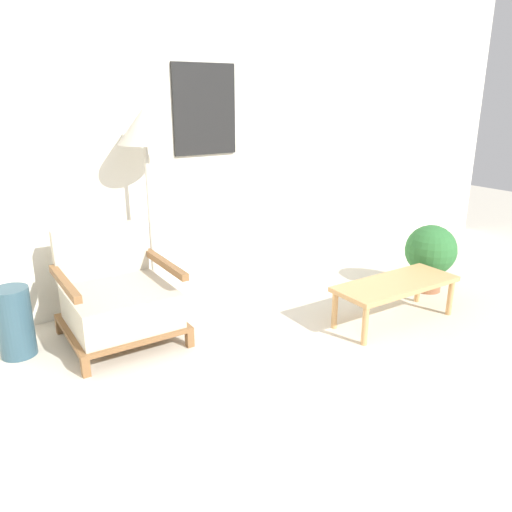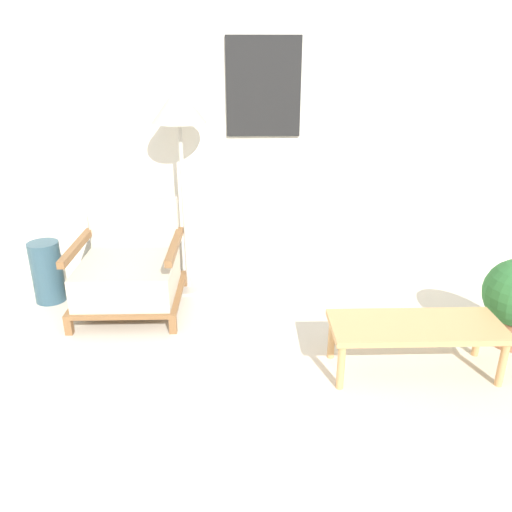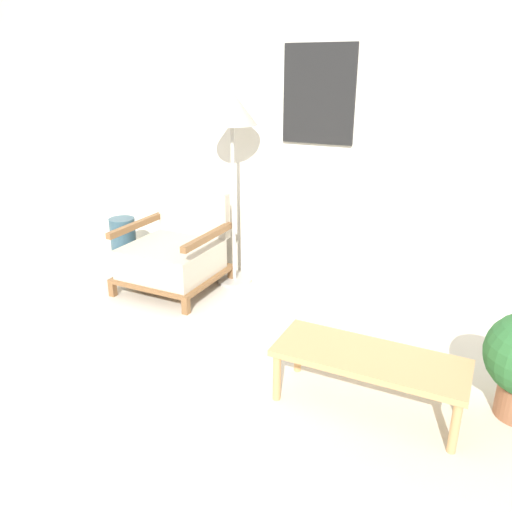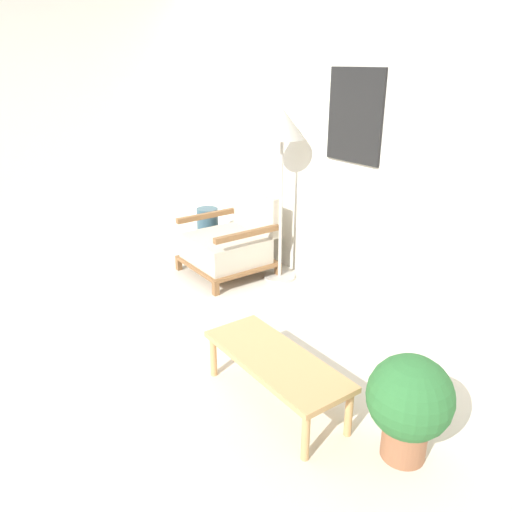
# 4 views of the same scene
# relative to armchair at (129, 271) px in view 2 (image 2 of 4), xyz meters

# --- Properties ---
(wall_back) EXTENTS (8.00, 0.09, 2.70)m
(wall_back) POSITION_rel_armchair_xyz_m (0.77, 0.59, 1.05)
(wall_back) COLOR silver
(wall_back) RESTS_ON ground_plane
(armchair) EXTENTS (0.76, 0.75, 0.77)m
(armchair) POSITION_rel_armchair_xyz_m (0.00, 0.00, 0.00)
(armchair) COLOR brown
(armchair) RESTS_ON ground_plane
(floor_lamp) EXTENTS (0.40, 0.40, 1.58)m
(floor_lamp) POSITION_rel_armchair_xyz_m (0.39, 0.31, 1.06)
(floor_lamp) COLOR #B7B2A8
(floor_lamp) RESTS_ON ground_plane
(coffee_table) EXTENTS (1.00, 0.39, 0.32)m
(coffee_table) POSITION_rel_armchair_xyz_m (1.85, -0.87, -0.01)
(coffee_table) COLOR tan
(coffee_table) RESTS_ON ground_plane
(vase) EXTENTS (0.23, 0.23, 0.48)m
(vase) POSITION_rel_armchair_xyz_m (-0.66, 0.14, -0.06)
(vase) COLOR #2D4C5B
(vase) RESTS_ON ground_plane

